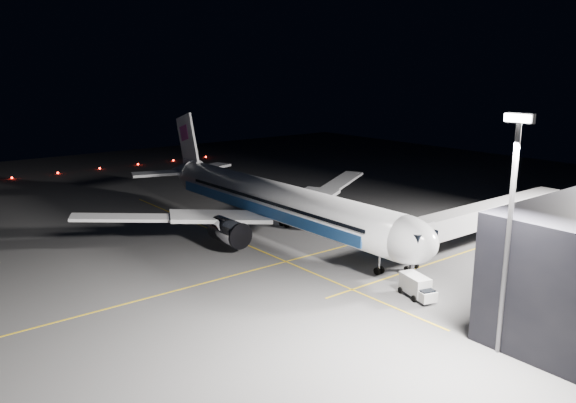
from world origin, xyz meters
The scene contains 13 objects.
ground centered at (0.00, 0.00, 0.00)m, with size 200.00×200.00×0.00m, color #4C4C4F.
guide_line_main centered at (10.00, 0.00, 0.01)m, with size 0.25×80.00×0.01m, color gold.
guide_line_cross centered at (0.00, -6.00, 0.01)m, with size 70.00×0.25×0.01m, color gold.
guide_line_side centered at (22.00, 10.00, 0.01)m, with size 0.25×40.00×0.01m, color gold.
airliner centered at (-1.08, 0.00, 5.16)m, with size 61.48×54.22×16.64m.
jet_bridge centered at (22.00, 18.06, 4.58)m, with size 3.60×34.40×6.30m.
floodlight_mast_south centered at (40.00, -6.01, 12.37)m, with size 2.40×0.67×20.70m.
taxiway_lights centered at (-72.00, 0.00, 0.22)m, with size 0.44×60.44×0.44m.
service_truck centered at (27.95, -2.12, 1.29)m, with size 5.02×3.09×2.41m.
baggage_tug centered at (-1.74, 10.70, 0.89)m, with size 3.27×3.00×1.92m.
safety_cone_a centered at (-2.66, 4.94, 0.29)m, with size 0.39×0.39×0.58m, color #F8540A.
safety_cone_b centered at (6.00, 9.18, 0.32)m, with size 0.42×0.42×0.63m, color #F8540A.
safety_cone_c centered at (4.30, 12.08, 0.32)m, with size 0.43×0.43×0.64m, color #F8540A.
Camera 1 is at (63.67, -48.11, 24.06)m, focal length 35.00 mm.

